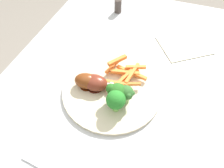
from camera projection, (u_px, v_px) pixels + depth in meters
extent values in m
plane|color=gray|center=(114.00, 160.00, 1.21)|extent=(6.00, 6.00, 0.00)
cube|color=#B7B7BC|center=(115.00, 86.00, 0.66)|extent=(1.09, 0.72, 0.03)
cylinder|color=gray|center=(94.00, 51.00, 1.29)|extent=(0.06, 0.06, 0.69)
cylinder|color=gray|center=(193.00, 75.00, 1.16)|extent=(0.06, 0.06, 0.69)
cylinder|color=beige|center=(112.00, 89.00, 0.62)|extent=(0.30, 0.30, 0.01)
cylinder|color=#7EBB58|center=(116.00, 106.00, 0.57)|extent=(0.02, 0.02, 0.02)
sphere|color=#277C27|center=(116.00, 100.00, 0.54)|extent=(0.05, 0.05, 0.05)
sphere|color=#277C27|center=(122.00, 97.00, 0.55)|extent=(0.02, 0.02, 0.02)
sphere|color=#277C27|center=(120.00, 104.00, 0.53)|extent=(0.02, 0.02, 0.02)
sphere|color=#277C27|center=(122.00, 97.00, 0.53)|extent=(0.02, 0.02, 0.02)
cylinder|color=#7FA65D|center=(126.00, 99.00, 0.58)|extent=(0.02, 0.02, 0.03)
sphere|color=#30622A|center=(126.00, 93.00, 0.56)|extent=(0.04, 0.04, 0.04)
sphere|color=#30622A|center=(132.00, 93.00, 0.55)|extent=(0.01, 0.01, 0.01)
sphere|color=#30622A|center=(128.00, 96.00, 0.54)|extent=(0.02, 0.02, 0.02)
sphere|color=#30622A|center=(124.00, 96.00, 0.55)|extent=(0.02, 0.02, 0.02)
sphere|color=#30622A|center=(129.00, 96.00, 0.55)|extent=(0.02, 0.02, 0.02)
sphere|color=#30622A|center=(131.00, 91.00, 0.56)|extent=(0.01, 0.01, 0.01)
cylinder|color=#89B258|center=(117.00, 99.00, 0.58)|extent=(0.01, 0.01, 0.02)
sphere|color=#27631F|center=(117.00, 93.00, 0.56)|extent=(0.05, 0.05, 0.05)
sphere|color=#27631F|center=(111.00, 89.00, 0.55)|extent=(0.03, 0.03, 0.03)
sphere|color=#27631F|center=(115.00, 99.00, 0.54)|extent=(0.02, 0.02, 0.02)
sphere|color=#27631F|center=(124.00, 93.00, 0.55)|extent=(0.02, 0.02, 0.02)
cube|color=orange|center=(124.00, 76.00, 0.64)|extent=(0.09, 0.02, 0.01)
cube|color=orange|center=(117.00, 60.00, 0.64)|extent=(0.06, 0.05, 0.01)
cube|color=orange|center=(132.00, 73.00, 0.64)|extent=(0.03, 0.10, 0.01)
cube|color=orange|center=(123.00, 84.00, 0.61)|extent=(0.04, 0.10, 0.01)
cube|color=orange|center=(132.00, 73.00, 0.63)|extent=(0.09, 0.02, 0.01)
cube|color=orange|center=(112.00, 67.00, 0.66)|extent=(0.06, 0.03, 0.01)
cube|color=orange|center=(125.00, 72.00, 0.64)|extent=(0.03, 0.09, 0.01)
cube|color=orange|center=(125.00, 77.00, 0.62)|extent=(0.07, 0.03, 0.01)
cube|color=orange|center=(136.00, 67.00, 0.64)|extent=(0.03, 0.06, 0.01)
cube|color=orange|center=(129.00, 77.00, 0.63)|extent=(0.08, 0.05, 0.01)
cube|color=orange|center=(115.00, 83.00, 0.61)|extent=(0.02, 0.07, 0.01)
cylinder|color=#4D1910|center=(95.00, 87.00, 0.62)|extent=(0.05, 0.05, 0.00)
ellipsoid|color=maroon|center=(95.00, 83.00, 0.61)|extent=(0.06, 0.08, 0.04)
cylinder|color=beige|center=(115.00, 88.00, 0.60)|extent=(0.01, 0.04, 0.01)
sphere|color=silver|center=(122.00, 90.00, 0.59)|extent=(0.02, 0.02, 0.02)
cylinder|color=#4F1E0B|center=(87.00, 85.00, 0.63)|extent=(0.04, 0.04, 0.00)
ellipsoid|color=brown|center=(86.00, 81.00, 0.61)|extent=(0.06, 0.08, 0.05)
cylinder|color=beige|center=(106.00, 84.00, 0.60)|extent=(0.02, 0.04, 0.01)
sphere|color=silver|center=(112.00, 85.00, 0.60)|extent=(0.02, 0.02, 0.02)
cube|color=beige|center=(184.00, 45.00, 0.75)|extent=(0.21, 0.22, 0.00)
cylinder|color=#423833|center=(118.00, 6.00, 0.87)|extent=(0.03, 0.03, 0.06)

